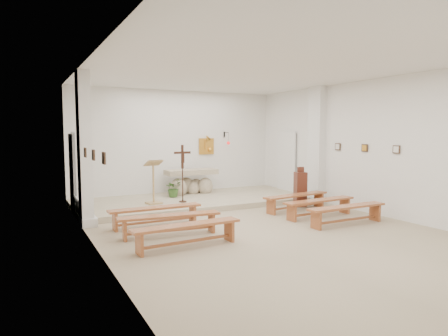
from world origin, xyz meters
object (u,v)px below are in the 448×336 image
bench_left_front (156,212)px  bench_left_third (187,230)px  donation_pedestal (300,189)px  bench_right_front (296,198)px  crucifix_stand (183,169)px  lectern (154,182)px  bench_right_second (319,204)px  bench_right_third (347,210)px  bench_left_second (170,220)px  altar (191,183)px

bench_left_front → bench_left_third: bearing=-90.2°
donation_pedestal → bench_right_front: 0.67m
crucifix_stand → bench_left_front: 2.46m
lectern → bench_left_third: (-0.59, -3.88, -0.44)m
bench_left_front → bench_right_second: (3.98, -0.95, 0.00)m
bench_left_third → bench_right_third: bearing=-3.1°
bench_right_front → bench_left_third: bearing=-162.4°
bench_left_second → bench_right_second: (3.98, 0.00, 0.00)m
lectern → bench_left_second: size_ratio=0.59×
bench_right_second → bench_right_front: bearing=86.1°
bench_right_second → bench_right_third: size_ratio=1.01×
lectern → donation_pedestal: lectern is taller
altar → bench_left_front: size_ratio=0.79×
bench_right_front → bench_left_second: (-3.98, -0.95, 0.00)m
altar → lectern: (-1.63, -1.24, 0.29)m
lectern → bench_left_third: 3.95m
donation_pedestal → bench_right_second: 1.48m
crucifix_stand → bench_right_front: (2.58, -1.87, -0.76)m
donation_pedestal → bench_left_front: (-4.46, -0.44, -0.17)m
crucifix_stand → bench_right_second: size_ratio=0.76×
bench_right_third → lectern: bearing=130.9°
donation_pedestal → bench_right_second: size_ratio=0.54×
donation_pedestal → bench_right_front: donation_pedestal is taller
donation_pedestal → bench_left_front: bearing=-158.2°
donation_pedestal → bench_right_front: size_ratio=0.53×
bench_left_third → bench_right_third: 3.98m
altar → bench_left_front: 3.92m
donation_pedestal → bench_left_second: size_ratio=0.53×
bench_right_front → bench_left_third: size_ratio=1.01×
bench_right_front → bench_right_third: 1.89m
altar → bench_right_third: (1.76, -5.12, -0.14)m
lectern → bench_left_second: 3.02m
bench_left_front → bench_left_third: (0.00, -1.89, 0.00)m
donation_pedestal → altar: bearing=145.0°
bench_right_front → crucifix_stand: bearing=136.2°
donation_pedestal → bench_left_front: donation_pedestal is taller
bench_right_second → donation_pedestal: bearing=66.9°
altar → bench_left_second: (-2.21, -4.17, -0.14)m
lectern → bench_right_second: (3.39, -2.93, -0.44)m
bench_right_front → bench_right_third: same height
crucifix_stand → bench_right_third: 4.62m
bench_left_second → bench_left_third: size_ratio=1.00×
donation_pedestal → bench_left_second: (-4.46, -1.39, -0.17)m
lectern → crucifix_stand: crucifix_stand is taller
altar → donation_pedestal: (2.25, -2.79, 0.03)m
donation_pedestal → bench_right_third: (-0.48, -2.33, -0.17)m
bench_left_second → altar: bearing=68.2°
crucifix_stand → bench_right_second: 3.89m
bench_left_front → crucifix_stand: bearing=53.0°
crucifix_stand → bench_left_third: bearing=-111.3°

